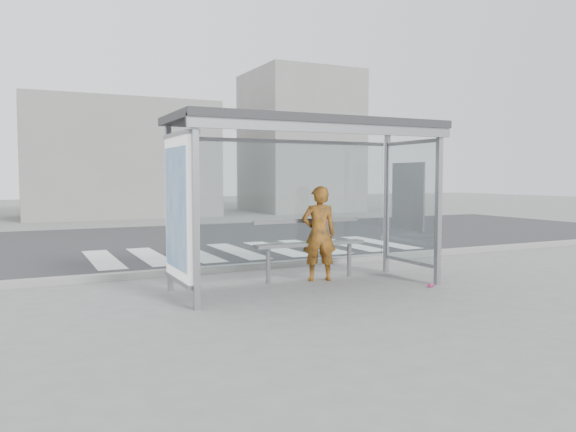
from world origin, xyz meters
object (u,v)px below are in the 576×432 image
object	(u,v)px
bus_shelter	(284,161)
bench	(310,244)
soda_can	(431,285)
person	(319,234)

from	to	relation	value
bus_shelter	bench	bearing A→B (deg)	35.81
bus_shelter	soda_can	bearing A→B (deg)	-23.04
person	soda_can	size ratio (longest dim) A/B	14.15
person	soda_can	distance (m)	1.98
bench	soda_can	world-z (taller)	bench
person	bench	xyz separation A→B (m)	(-0.09, 0.15, -0.19)
person	bus_shelter	bearing A→B (deg)	41.14
person	bench	size ratio (longest dim) A/B	0.80
bench	soda_can	bearing A→B (deg)	-45.47
person	bench	distance (m)	0.26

